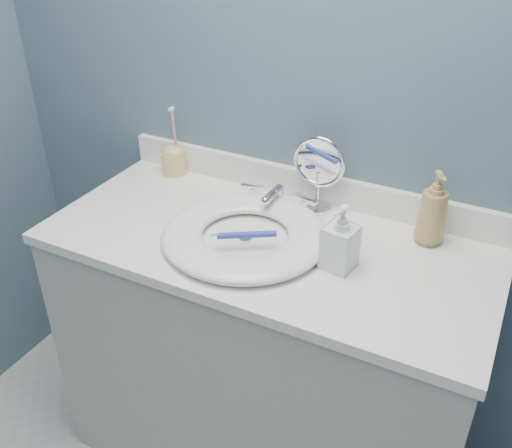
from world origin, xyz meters
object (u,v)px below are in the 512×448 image
Objects in this scene: soap_bottle_amber at (433,208)px; toothbrush_holder at (173,158)px; soap_bottle_clear at (340,237)px; makeup_mirror at (319,170)px.

toothbrush_holder reaches higher than soap_bottle_amber.
soap_bottle_clear is 0.75× the size of toothbrush_holder.
soap_bottle_amber is 0.28m from soap_bottle_clear.
toothbrush_holder is at bearing 147.17° from soap_bottle_amber.
soap_bottle_amber is 0.90× the size of toothbrush_holder.
toothbrush_holder is at bearing 178.20° from makeup_mirror.
soap_bottle_amber is at bearing -6.51° from makeup_mirror.
soap_bottle_amber is (0.33, -0.03, -0.02)m from makeup_mirror.
soap_bottle_amber is 1.20× the size of soap_bottle_clear.
makeup_mirror is at bearing 144.34° from soap_bottle_amber.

